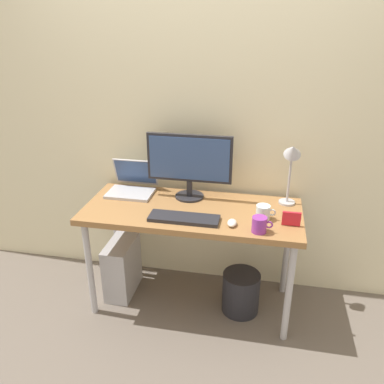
% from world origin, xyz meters
% --- Properties ---
extents(ground_plane, '(6.00, 6.00, 0.00)m').
position_xyz_m(ground_plane, '(0.00, 0.00, 0.00)').
color(ground_plane, '#665B51').
extents(back_wall, '(4.40, 0.04, 2.60)m').
position_xyz_m(back_wall, '(0.00, 0.37, 1.30)').
color(back_wall, beige).
rests_on(back_wall, ground_plane).
extents(desk, '(1.43, 0.61, 0.76)m').
position_xyz_m(desk, '(0.00, 0.00, 0.69)').
color(desk, olive).
rests_on(desk, ground_plane).
extents(monitor, '(0.58, 0.20, 0.45)m').
position_xyz_m(monitor, '(-0.05, 0.17, 1.02)').
color(monitor, '#232328').
rests_on(monitor, desk).
extents(laptop, '(0.32, 0.29, 0.22)m').
position_xyz_m(laptop, '(-0.48, 0.19, 0.82)').
color(laptop, '#B2B2B7').
rests_on(laptop, desk).
extents(desk_lamp, '(0.11, 0.16, 0.45)m').
position_xyz_m(desk_lamp, '(0.62, 0.17, 1.08)').
color(desk_lamp, '#B2B2B7').
rests_on(desk_lamp, desk).
extents(keyboard, '(0.44, 0.14, 0.02)m').
position_xyz_m(keyboard, '(-0.02, -0.17, 0.77)').
color(keyboard, '#232328').
rests_on(keyboard, desk).
extents(mouse, '(0.06, 0.09, 0.03)m').
position_xyz_m(mouse, '(0.28, -0.18, 0.78)').
color(mouse, silver).
rests_on(mouse, desk).
extents(coffee_mug, '(0.12, 0.09, 0.10)m').
position_xyz_m(coffee_mug, '(0.45, -0.23, 0.81)').
color(coffee_mug, purple).
rests_on(coffee_mug, desk).
extents(glass_cup, '(0.12, 0.09, 0.09)m').
position_xyz_m(glass_cup, '(0.46, -0.06, 0.81)').
color(glass_cup, silver).
rests_on(glass_cup, desk).
extents(photo_frame, '(0.11, 0.02, 0.09)m').
position_xyz_m(photo_frame, '(0.63, -0.11, 0.81)').
color(photo_frame, red).
rests_on(photo_frame, desk).
extents(computer_tower, '(0.18, 0.36, 0.42)m').
position_xyz_m(computer_tower, '(-0.54, 0.02, 0.21)').
color(computer_tower, '#B2B2B7').
rests_on(computer_tower, ground_plane).
extents(wastebasket, '(0.26, 0.26, 0.30)m').
position_xyz_m(wastebasket, '(0.35, -0.03, 0.15)').
color(wastebasket, '#232328').
rests_on(wastebasket, ground_plane).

